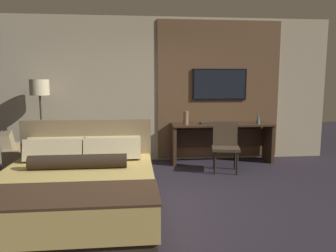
{
  "coord_description": "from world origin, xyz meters",
  "views": [
    {
      "loc": [
        -0.31,
        -3.87,
        1.59
      ],
      "look_at": [
        0.19,
        1.04,
        0.9
      ],
      "focal_mm": 35.0,
      "sensor_mm": 36.0,
      "label": 1
    }
  ],
  "objects_px": {
    "armchair_by_window": "(31,162)",
    "floor_lamp": "(40,94)",
    "desk": "(221,135)",
    "desk_chair": "(225,142)",
    "vase_tall": "(186,118)",
    "vase_short": "(258,118)",
    "bed": "(77,191)",
    "book": "(206,123)",
    "tv": "(220,84)"
  },
  "relations": [
    {
      "from": "floor_lamp",
      "to": "book",
      "type": "xyz_separation_m",
      "value": [
        3.05,
        0.04,
        -0.56
      ]
    },
    {
      "from": "desk_chair",
      "to": "vase_short",
      "type": "distance_m",
      "value": 1.03
    },
    {
      "from": "desk_chair",
      "to": "vase_tall",
      "type": "bearing_deg",
      "value": 149.69
    },
    {
      "from": "bed",
      "to": "vase_tall",
      "type": "height_order",
      "value": "bed"
    },
    {
      "from": "desk",
      "to": "tv",
      "type": "relative_size",
      "value": 1.8
    },
    {
      "from": "desk",
      "to": "desk_chair",
      "type": "height_order",
      "value": "desk_chair"
    },
    {
      "from": "desk_chair",
      "to": "vase_tall",
      "type": "distance_m",
      "value": 0.92
    },
    {
      "from": "desk_chair",
      "to": "armchair_by_window",
      "type": "xyz_separation_m",
      "value": [
        -3.3,
        -0.05,
        -0.26
      ]
    },
    {
      "from": "desk",
      "to": "armchair_by_window",
      "type": "height_order",
      "value": "same"
    },
    {
      "from": "armchair_by_window",
      "to": "desk_chair",
      "type": "bearing_deg",
      "value": -105.04
    },
    {
      "from": "vase_short",
      "to": "vase_tall",
      "type": "bearing_deg",
      "value": 179.4
    },
    {
      "from": "desk_chair",
      "to": "vase_short",
      "type": "xyz_separation_m",
      "value": [
        0.79,
        0.54,
        0.36
      ]
    },
    {
      "from": "vase_tall",
      "to": "vase_short",
      "type": "bearing_deg",
      "value": -0.6
    },
    {
      "from": "floor_lamp",
      "to": "vase_short",
      "type": "height_order",
      "value": "floor_lamp"
    },
    {
      "from": "tv",
      "to": "book",
      "type": "xyz_separation_m",
      "value": [
        -0.32,
        -0.26,
        -0.73
      ]
    },
    {
      "from": "vase_tall",
      "to": "vase_short",
      "type": "height_order",
      "value": "vase_tall"
    },
    {
      "from": "bed",
      "to": "desk_chair",
      "type": "height_order",
      "value": "bed"
    },
    {
      "from": "desk_chair",
      "to": "vase_short",
      "type": "relative_size",
      "value": 3.94
    },
    {
      "from": "bed",
      "to": "floor_lamp",
      "type": "bearing_deg",
      "value": 113.06
    },
    {
      "from": "floor_lamp",
      "to": "vase_short",
      "type": "relative_size",
      "value": 7.32
    },
    {
      "from": "book",
      "to": "floor_lamp",
      "type": "bearing_deg",
      "value": -179.27
    },
    {
      "from": "desk_chair",
      "to": "vase_tall",
      "type": "relative_size",
      "value": 3.42
    },
    {
      "from": "bed",
      "to": "armchair_by_window",
      "type": "height_order",
      "value": "bed"
    },
    {
      "from": "desk",
      "to": "tv",
      "type": "distance_m",
      "value": 1.01
    },
    {
      "from": "bed",
      "to": "tv",
      "type": "bearing_deg",
      "value": 48.74
    },
    {
      "from": "bed",
      "to": "desk",
      "type": "distance_m",
      "value": 3.42
    },
    {
      "from": "bed",
      "to": "tv",
      "type": "relative_size",
      "value": 1.93
    },
    {
      "from": "armchair_by_window",
      "to": "vase_tall",
      "type": "height_order",
      "value": "vase_tall"
    },
    {
      "from": "tv",
      "to": "floor_lamp",
      "type": "height_order",
      "value": "tv"
    },
    {
      "from": "armchair_by_window",
      "to": "floor_lamp",
      "type": "height_order",
      "value": "floor_lamp"
    },
    {
      "from": "desk",
      "to": "floor_lamp",
      "type": "relative_size",
      "value": 1.22
    },
    {
      "from": "bed",
      "to": "desk",
      "type": "bearing_deg",
      "value": 46.36
    },
    {
      "from": "desk",
      "to": "vase_short",
      "type": "bearing_deg",
      "value": -8.31
    },
    {
      "from": "tv",
      "to": "bed",
      "type": "bearing_deg",
      "value": -131.26
    },
    {
      "from": "desk",
      "to": "armchair_by_window",
      "type": "xyz_separation_m",
      "value": [
        -3.4,
        -0.69,
        -0.27
      ]
    },
    {
      "from": "bed",
      "to": "book",
      "type": "distance_m",
      "value": 3.19
    },
    {
      "from": "book",
      "to": "vase_tall",
      "type": "bearing_deg",
      "value": -174.63
    },
    {
      "from": "armchair_by_window",
      "to": "book",
      "type": "xyz_separation_m",
      "value": [
        3.08,
        0.64,
        0.52
      ]
    },
    {
      "from": "bed",
      "to": "vase_tall",
      "type": "relative_size",
      "value": 8.3
    },
    {
      "from": "bed",
      "to": "floor_lamp",
      "type": "xyz_separation_m",
      "value": [
        -1.01,
        2.38,
        1.01
      ]
    },
    {
      "from": "vase_short",
      "to": "book",
      "type": "distance_m",
      "value": 1.02
    },
    {
      "from": "floor_lamp",
      "to": "book",
      "type": "bearing_deg",
      "value": 0.73
    },
    {
      "from": "armchair_by_window",
      "to": "vase_tall",
      "type": "distance_m",
      "value": 2.83
    },
    {
      "from": "desk",
      "to": "vase_short",
      "type": "distance_m",
      "value": 0.78
    },
    {
      "from": "vase_short",
      "to": "bed",
      "type": "bearing_deg",
      "value": -142.18
    },
    {
      "from": "desk_chair",
      "to": "book",
      "type": "distance_m",
      "value": 0.69
    },
    {
      "from": "desk_chair",
      "to": "book",
      "type": "bearing_deg",
      "value": 122.12
    },
    {
      "from": "bed",
      "to": "book",
      "type": "relative_size",
      "value": 9.19
    },
    {
      "from": "tv",
      "to": "armchair_by_window",
      "type": "xyz_separation_m",
      "value": [
        -3.4,
        -0.91,
        -1.26
      ]
    },
    {
      "from": "vase_short",
      "to": "book",
      "type": "bearing_deg",
      "value": 177.06
    }
  ]
}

